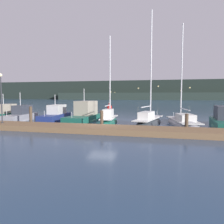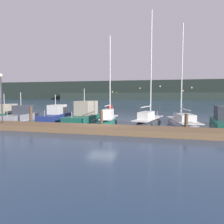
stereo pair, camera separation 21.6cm
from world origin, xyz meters
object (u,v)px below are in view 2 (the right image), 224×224
Objects in this scene: sailboat_berth_6 at (149,123)px; dock_lamppost at (1,90)px; motorboat_berth_2 at (21,118)px; sailboat_berth_5 at (109,122)px; sailboat_berth_7 at (183,123)px; motorboat_berth_1 at (5,116)px; channel_buoy at (110,109)px; motorboat_berth_4 at (84,118)px; motorboat_berth_3 at (56,118)px.

dock_lamppost is (-12.71, -5.17, 3.23)m from sailboat_berth_6.
sailboat_berth_5 is at bearing 0.28° from motorboat_berth_2.
sailboat_berth_7 is 2.46× the size of dock_lamppost.
motorboat_berth_1 is 3.11× the size of channel_buoy.
motorboat_berth_4 is 0.66× the size of sailboat_berth_7.
sailboat_berth_6 is at bearing -4.62° from motorboat_berth_1.
dock_lamppost is at bearing -147.46° from sailboat_berth_5.
sailboat_berth_6 is (14.83, -0.25, -0.16)m from motorboat_berth_2.
dock_lamppost is (2.13, -5.42, 3.07)m from motorboat_berth_2.
sailboat_berth_6 is 1.10× the size of sailboat_berth_7.
dock_lamppost is (-5.33, -6.64, 3.00)m from motorboat_berth_4.
dock_lamppost is (-5.47, -17.37, 2.70)m from channel_buoy.
motorboat_berth_2 is 0.64× the size of sailboat_berth_5.
dock_lamppost is at bearing -158.17° from sailboat_berth_7.
sailboat_berth_5 reaches higher than dock_lamppost.
motorboat_berth_1 reaches higher than channel_buoy.
sailboat_berth_6 is 2.71× the size of dock_lamppost.
channel_buoy is (0.15, 10.73, 0.30)m from motorboat_berth_4.
motorboat_berth_3 is 6.73m from sailboat_berth_5.
sailboat_berth_5 is 0.82× the size of sailboat_berth_6.
sailboat_berth_6 is 6.40× the size of channel_buoy.
motorboat_berth_1 is 0.59× the size of sailboat_berth_5.
motorboat_berth_1 is 9.17m from dock_lamppost.
dock_lamppost is (-16.02, -6.42, 3.29)m from sailboat_berth_7.
dock_lamppost is at bearing -157.86° from sailboat_berth_6.
channel_buoy is (-10.55, 10.95, 0.59)m from sailboat_berth_7.
motorboat_berth_3 is 3.44× the size of channel_buoy.
channel_buoy is 0.42× the size of dock_lamppost.
sailboat_berth_6 is (4.14, -0.30, -0.02)m from sailboat_berth_5.
sailboat_berth_7 is (18.15, 1.00, -0.22)m from motorboat_berth_2.
channel_buoy is at bearing 133.92° from sailboat_berth_7.
motorboat_berth_3 is at bearing -179.29° from sailboat_berth_7.
motorboat_berth_2 is at bearing -170.70° from motorboat_berth_4.
motorboat_berth_2 is at bearing 111.44° from dock_lamppost.
sailboat_berth_7 is 15.21m from channel_buoy.
sailboat_berth_7 is at bearing 0.71° from motorboat_berth_3.
sailboat_berth_5 reaches higher than motorboat_berth_1.
motorboat_berth_3 is 11.69m from channel_buoy.
motorboat_berth_2 reaches higher than channel_buoy.
motorboat_berth_3 is at bearing 174.33° from sailboat_berth_6.
sailboat_berth_5 reaches higher than channel_buoy.
motorboat_berth_4 is at bearing 160.17° from sailboat_berth_5.
sailboat_berth_6 is (18.21, -1.47, -0.13)m from motorboat_berth_1.
sailboat_berth_6 reaches higher than channel_buoy.
motorboat_berth_2 is 7.55m from motorboat_berth_4.
motorboat_berth_2 is 3.33× the size of channel_buoy.
dock_lamppost is (-1.89, -6.24, 3.04)m from motorboat_berth_3.
sailboat_berth_6 reaches higher than motorboat_berth_2.
sailboat_berth_7 is (3.31, 1.25, -0.05)m from sailboat_berth_6.
dock_lamppost is at bearing -107.49° from channel_buoy.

